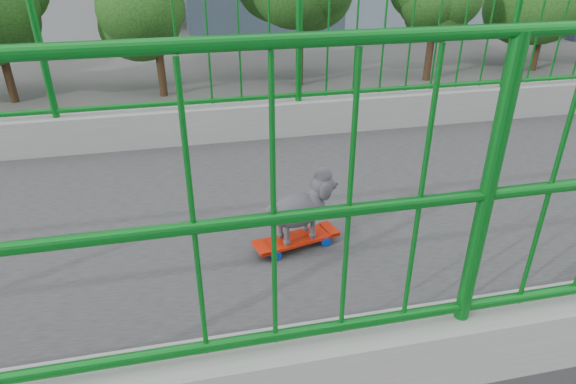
% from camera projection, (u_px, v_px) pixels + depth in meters
% --- Properties ---
extents(road, '(18.00, 90.00, 0.02)m').
position_uv_depth(road, '(276.00, 193.00, 18.21)').
color(road, black).
rests_on(road, ground).
extents(footbridge, '(3.00, 24.00, 7.00)m').
position_uv_depth(footbridge, '(545.00, 354.00, 4.56)').
color(footbridge, '#2D2D2F').
rests_on(footbridge, ground).
extents(street_trees, '(5.30, 60.40, 7.26)m').
position_uv_depth(street_trees, '(249.00, 5.00, 27.37)').
color(street_trees, black).
rests_on(street_trees, ground).
extents(skateboard, '(0.26, 0.52, 0.07)m').
position_uv_depth(skateboard, '(296.00, 240.00, 2.91)').
color(skateboard, red).
rests_on(skateboard, footbridge).
extents(poodle, '(0.25, 0.44, 0.37)m').
position_uv_depth(poodle, '(301.00, 207.00, 2.82)').
color(poodle, '#2A282D').
rests_on(poodle, skateboard).
extents(car_0, '(1.58, 3.93, 1.34)m').
position_uv_depth(car_0, '(240.00, 319.00, 11.46)').
color(car_0, '#B10714').
rests_on(car_0, ground).
extents(car_2, '(2.23, 4.84, 1.35)m').
position_uv_depth(car_2, '(382.00, 174.00, 18.08)').
color(car_2, gray).
rests_on(car_2, ground).
extents(car_3, '(1.91, 4.69, 1.36)m').
position_uv_depth(car_3, '(492.00, 129.00, 22.03)').
color(car_3, gray).
rests_on(car_3, ground).
extents(car_4, '(1.54, 3.84, 1.31)m').
position_uv_depth(car_4, '(538.00, 100.00, 25.66)').
color(car_4, '#B10714').
rests_on(car_4, ground).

